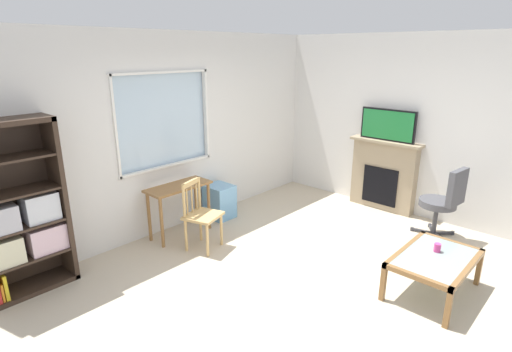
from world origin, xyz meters
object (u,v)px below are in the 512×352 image
wooden_chair (201,214)px  sippy_cup (437,248)px  coffee_table (435,261)px  plastic_drawer_unit (220,201)px  fireplace (383,175)px  tv (388,125)px  bookshelf (17,220)px  office_chair (445,200)px  desk_under_window (179,195)px

wooden_chair → sippy_cup: (1.12, -2.54, 0.00)m
wooden_chair → coffee_table: 2.76m
plastic_drawer_unit → coffee_table: (0.17, -3.13, 0.11)m
wooden_chair → fireplace: 3.05m
coffee_table → sippy_cup: bearing=14.0°
tv → sippy_cup: size_ratio=9.55×
bookshelf → fireplace: bearing=-19.8°
bookshelf → coffee_table: bearing=-48.0°
plastic_drawer_unit → office_chair: 3.16m
desk_under_window → plastic_drawer_unit: size_ratio=1.75×
plastic_drawer_unit → tv: tv is taller
coffee_table → plastic_drawer_unit: bearing=93.1°
desk_under_window → tv: size_ratio=1.04×
wooden_chair → plastic_drawer_unit: (0.83, 0.57, -0.21)m
tv → office_chair: (-0.45, -1.10, -0.81)m
office_chair → fireplace: bearing=67.0°
bookshelf → sippy_cup: size_ratio=20.37×
bookshelf → sippy_cup: 4.37m
bookshelf → plastic_drawer_unit: size_ratio=3.60×
fireplace → coffee_table: bearing=-141.2°
coffee_table → tv: bearing=39.1°
desk_under_window → coffee_table: 3.23m
wooden_chair → sippy_cup: bearing=-66.2°
desk_under_window → office_chair: office_chair is taller
coffee_table → sippy_cup: 0.16m
desk_under_window → tv: tv is taller
coffee_table → wooden_chair: bearing=111.3°
wooden_chair → fireplace: size_ratio=0.80×
fireplace → office_chair: (-0.47, -1.10, -0.01)m
plastic_drawer_unit → coffee_table: 3.14m
tv → office_chair: bearing=-112.2°
desk_under_window → plastic_drawer_unit: desk_under_window is taller
fireplace → tv: (-0.02, 0.00, 0.80)m
fireplace → tv: bearing=180.0°
desk_under_window → wooden_chair: bearing=-95.9°
tv → office_chair: size_ratio=0.86×
desk_under_window → office_chair: bearing=-48.9°
office_chair → plastic_drawer_unit: bearing=119.8°
tv → plastic_drawer_unit: bearing=140.8°
tv → fireplace: bearing=0.0°
tv → office_chair: 1.43m
bookshelf → plastic_drawer_unit: 2.76m
fireplace → office_chair: 1.19m
tv → sippy_cup: (-1.72, -1.46, -0.90)m
desk_under_window → wooden_chair: wooden_chair is taller
sippy_cup → office_chair: bearing=16.1°
sippy_cup → fireplace: bearing=40.1°
tv → sippy_cup: 2.43m
bookshelf → office_chair: bookshelf is taller
wooden_chair → fireplace: bearing=-20.6°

